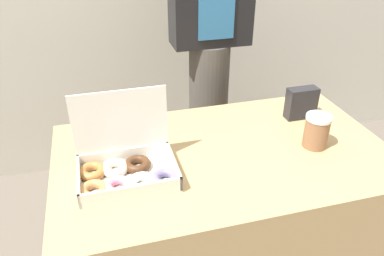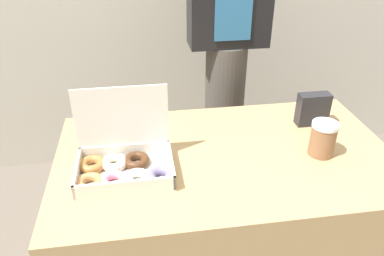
{
  "view_description": "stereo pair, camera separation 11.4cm",
  "coord_description": "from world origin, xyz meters",
  "px_view_note": "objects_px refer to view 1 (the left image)",
  "views": [
    {
      "loc": [
        -0.38,
        -0.97,
        1.41
      ],
      "look_at": [
        -0.11,
        -0.01,
        0.83
      ],
      "focal_mm": 35.0,
      "sensor_mm": 36.0,
      "label": 1
    },
    {
      "loc": [
        -0.26,
        -0.99,
        1.41
      ],
      "look_at": [
        -0.11,
        -0.01,
        0.83
      ],
      "focal_mm": 35.0,
      "sensor_mm": 36.0,
      "label": 2
    }
  ],
  "objects_px": {
    "donut_box": "(124,168)",
    "person_customer": "(210,31)",
    "napkin_holder": "(301,103)",
    "coffee_cup": "(317,131)"
  },
  "relations": [
    {
      "from": "donut_box",
      "to": "person_customer",
      "type": "bearing_deg",
      "value": 55.0
    },
    {
      "from": "napkin_holder",
      "to": "person_customer",
      "type": "bearing_deg",
      "value": 114.22
    },
    {
      "from": "donut_box",
      "to": "coffee_cup",
      "type": "relative_size",
      "value": 2.61
    },
    {
      "from": "coffee_cup",
      "to": "donut_box",
      "type": "bearing_deg",
      "value": -179.12
    },
    {
      "from": "donut_box",
      "to": "person_customer",
      "type": "distance_m",
      "value": 0.85
    },
    {
      "from": "coffee_cup",
      "to": "person_customer",
      "type": "xyz_separation_m",
      "value": [
        -0.16,
        0.67,
        0.16
      ]
    },
    {
      "from": "coffee_cup",
      "to": "person_customer",
      "type": "bearing_deg",
      "value": 103.51
    },
    {
      "from": "napkin_holder",
      "to": "person_customer",
      "type": "relative_size",
      "value": 0.07
    },
    {
      "from": "donut_box",
      "to": "coffee_cup",
      "type": "height_order",
      "value": "donut_box"
    },
    {
      "from": "coffee_cup",
      "to": "napkin_holder",
      "type": "distance_m",
      "value": 0.2
    }
  ]
}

